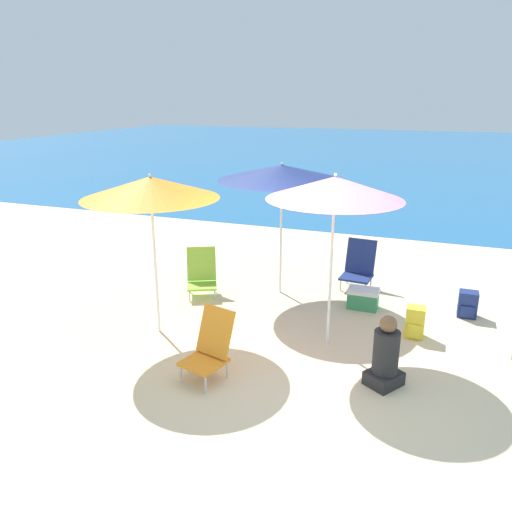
# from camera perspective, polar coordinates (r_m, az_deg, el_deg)

# --- Properties ---
(ground_plane) EXTENTS (60.00, 60.00, 0.00)m
(ground_plane) POSITION_cam_1_polar(r_m,az_deg,el_deg) (6.34, 5.71, -12.32)
(ground_plane) COLOR beige
(sea_water) EXTENTS (60.00, 40.00, 0.01)m
(sea_water) POSITION_cam_1_polar(r_m,az_deg,el_deg) (31.82, 18.37, 11.21)
(sea_water) COLOR #23669E
(sea_water) RESTS_ON ground
(beach_umbrella_orange) EXTENTS (1.80, 1.80, 2.23)m
(beach_umbrella_orange) POSITION_cam_1_polar(r_m,az_deg,el_deg) (6.64, -11.98, 7.64)
(beach_umbrella_orange) COLOR white
(beach_umbrella_orange) RESTS_ON ground
(beach_umbrella_pink) EXTENTS (1.69, 1.69, 2.29)m
(beach_umbrella_pink) POSITION_cam_1_polar(r_m,az_deg,el_deg) (6.18, 9.00, 7.66)
(beach_umbrella_pink) COLOR white
(beach_umbrella_pink) RESTS_ON ground
(beach_umbrella_navy) EXTENTS (2.05, 2.05, 2.19)m
(beach_umbrella_navy) POSITION_cam_1_polar(r_m,az_deg,el_deg) (7.97, 2.98, 9.48)
(beach_umbrella_navy) COLOR white
(beach_umbrella_navy) RESTS_ON ground
(beach_chair_orange) EXTENTS (0.57, 0.66, 0.82)m
(beach_chair_orange) POSITION_cam_1_polar(r_m,az_deg,el_deg) (5.93, -5.26, -10.15)
(beach_chair_orange) COLOR silver
(beach_chair_orange) RESTS_ON ground
(beach_chair_lime) EXTENTS (0.68, 0.72, 0.77)m
(beach_chair_lime) POSITION_cam_1_polar(r_m,az_deg,el_deg) (8.34, -6.23, -2.01)
(beach_chair_lime) COLOR silver
(beach_chair_lime) RESTS_ON ground
(beach_chair_navy) EXTENTS (0.55, 0.62, 0.82)m
(beach_chair_navy) POSITION_cam_1_polar(r_m,az_deg,el_deg) (8.80, 11.66, -1.09)
(beach_chair_navy) COLOR silver
(beach_chair_navy) RESTS_ON ground
(person_seated_near) EXTENTS (0.48, 0.49, 0.86)m
(person_seated_near) POSITION_cam_1_polar(r_m,az_deg,el_deg) (5.94, 14.58, -11.09)
(person_seated_near) COLOR #262628
(person_seated_near) RESTS_ON ground
(backpack_yellow) EXTENTS (0.25, 0.24, 0.44)m
(backpack_yellow) POSITION_cam_1_polar(r_m,az_deg,el_deg) (7.23, 17.72, -7.24)
(backpack_yellow) COLOR yellow
(backpack_yellow) RESTS_ON ground
(backpack_navy) EXTENTS (0.27, 0.25, 0.40)m
(backpack_navy) POSITION_cam_1_polar(r_m,az_deg,el_deg) (8.16, 23.04, -5.10)
(backpack_navy) COLOR navy
(backpack_navy) RESTS_ON ground
(cooler_box) EXTENTS (0.47, 0.31, 0.32)m
(cooler_box) POSITION_cam_1_polar(r_m,az_deg,el_deg) (7.99, 12.14, -4.75)
(cooler_box) COLOR #338C59
(cooler_box) RESTS_ON ground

